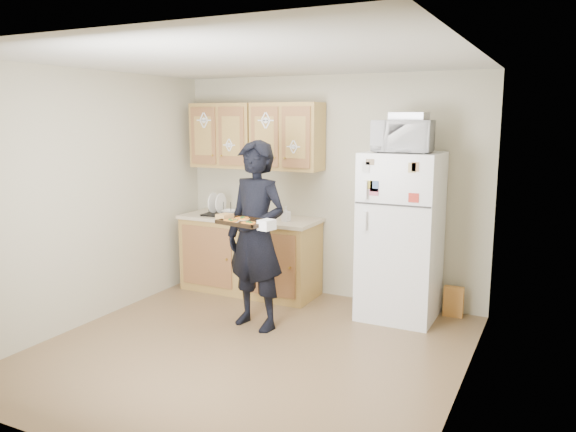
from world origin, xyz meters
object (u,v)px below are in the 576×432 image
at_px(baking_tray, 245,223).
at_px(microwave, 403,136).
at_px(dish_rack, 223,208).
at_px(person, 256,236).
at_px(refrigerator, 401,236).

xyz_separation_m(baking_tray, microwave, (1.12, 1.14, 0.76)).
distance_m(microwave, dish_rack, 2.30).
relative_size(person, baking_tray, 4.11).
distance_m(person, microwave, 1.73).
xyz_separation_m(refrigerator, person, (-1.18, -0.90, 0.06)).
relative_size(refrigerator, baking_tray, 3.82).
bearing_deg(refrigerator, person, -142.59).
distance_m(person, baking_tray, 0.35).
xyz_separation_m(microwave, dish_rack, (-2.13, 0.05, -0.87)).
distance_m(baking_tray, microwave, 1.77).
height_order(person, microwave, microwave).
height_order(person, baking_tray, person).
bearing_deg(baking_tray, microwave, 56.27).
xyz_separation_m(person, dish_rack, (-0.95, 0.90, 0.07)).
xyz_separation_m(refrigerator, baking_tray, (-1.12, -1.19, 0.25)).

